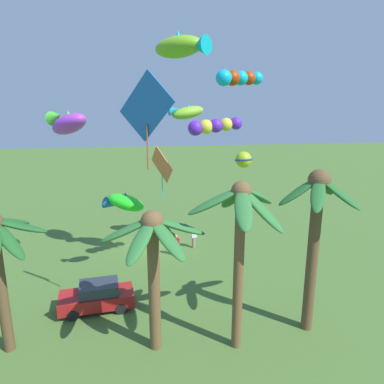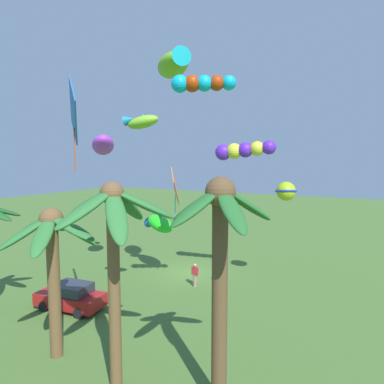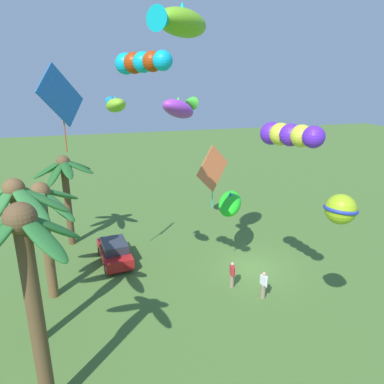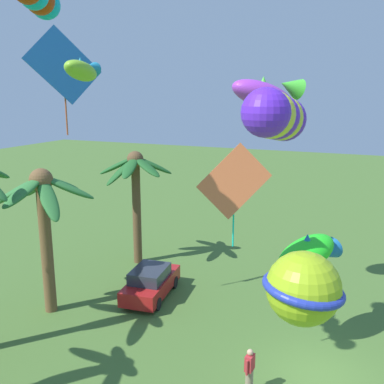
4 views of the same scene
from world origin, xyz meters
TOP-DOWN VIEW (x-y plane):
  - ground_plane at (0.00, 0.00)m, footprint 120.00×120.00m
  - palm_tree_0 at (-7.24, 11.44)m, footprint 3.46×3.70m
  - palm_tree_1 at (-3.48, 12.28)m, footprint 4.30×4.42m
  - palm_tree_2 at (0.20, 11.88)m, footprint 4.59×4.02m
  - parked_car_0 at (3.17, 8.34)m, footprint 4.07×2.15m
  - spectator_0 at (-3.10, 0.84)m, footprint 0.54×0.31m
  - spectator_1 at (-1.65, 2.09)m, footprint 0.55×0.27m
  - kite_fish_0 at (1.99, 0.87)m, footprint 3.46×2.65m
  - kite_tube_1 at (-4.48, 0.93)m, footprint 3.93×1.23m
  - kite_ball_2 at (-7.07, -0.17)m, footprint 1.78×1.78m
  - kite_fish_3 at (-1.80, 5.05)m, footprint 3.44×3.50m
  - kite_diamond_4 at (0.28, 10.40)m, footprint 2.34×1.98m
  - kite_fish_5 at (4.94, 3.43)m, footprint 3.29×3.39m
  - kite_diamond_6 at (-0.69, 3.05)m, footprint 1.26×2.19m
  - kite_fish_7 at (-1.69, 8.03)m, footprint 1.97×1.08m
  - kite_tube_8 at (-4.54, 7.22)m, footprint 2.77×1.78m

SIDE VIEW (x-z plane):
  - ground_plane at x=0.00m, z-range 0.00..0.00m
  - parked_car_0 at x=3.17m, z-range 0.00..1.51m
  - spectator_0 at x=-3.10m, z-range 0.02..1.61m
  - spectator_1 at x=-1.65m, z-range 0.02..1.61m
  - kite_fish_0 at x=1.99m, z-range 3.02..4.59m
  - palm_tree_2 at x=0.20m, z-range 1.63..8.19m
  - palm_tree_0 at x=-7.24m, z-range 1.71..9.72m
  - palm_tree_1 at x=-3.48m, z-range 2.00..9.79m
  - kite_ball_2 at x=-7.07m, z-range 5.92..7.15m
  - kite_diamond_6 at x=-0.69m, z-range 5.10..8.55m
  - kite_tube_1 at x=-4.48m, z-range 8.53..9.79m
  - kite_fish_5 at x=4.94m, z-range 8.67..10.59m
  - kite_fish_7 at x=-1.69m, z-range 9.94..10.84m
  - kite_diamond_4 at x=0.28m, z-range 8.54..12.74m
  - kite_tube_8 at x=-4.54m, z-range 11.65..12.46m
  - kite_fish_3 at x=-1.80m, z-range 13.06..14.57m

